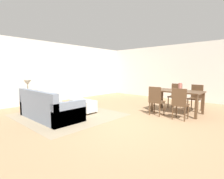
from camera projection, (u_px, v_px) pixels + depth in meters
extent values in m
plane|color=#9E7A56|center=(122.00, 124.00, 4.52)|extent=(10.80, 10.80, 0.00)
cube|color=silver|center=(188.00, 72.00, 8.06)|extent=(9.00, 0.12, 2.70)
cube|color=silver|center=(52.00, 72.00, 7.74)|extent=(0.12, 11.00, 2.70)
cube|color=gray|center=(68.00, 115.00, 5.49)|extent=(3.00, 2.80, 0.01)
cube|color=slate|center=(51.00, 111.00, 5.11)|extent=(2.12, 0.98, 0.42)
cube|color=slate|center=(36.00, 99.00, 4.76)|extent=(2.12, 0.16, 0.44)
cube|color=slate|center=(36.00, 104.00, 5.75)|extent=(0.14, 0.98, 0.62)
cube|color=slate|center=(70.00, 113.00, 4.44)|extent=(0.14, 0.98, 0.62)
cube|color=tan|center=(37.00, 96.00, 5.33)|extent=(0.40, 0.14, 0.40)
cube|color=beige|center=(46.00, 98.00, 4.96)|extent=(0.39, 0.13, 0.39)
cube|color=silver|center=(56.00, 100.00, 4.60)|extent=(0.42, 0.16, 0.41)
cube|color=silver|center=(83.00, 105.00, 5.82)|extent=(0.99, 0.45, 0.37)
cylinder|color=#513823|center=(79.00, 108.00, 6.27)|extent=(0.05, 0.05, 0.06)
cylinder|color=#513823|center=(95.00, 112.00, 5.67)|extent=(0.05, 0.05, 0.06)
cylinder|color=#513823|center=(71.00, 110.00, 6.01)|extent=(0.05, 0.05, 0.06)
cylinder|color=#513823|center=(87.00, 114.00, 5.42)|extent=(0.05, 0.05, 0.06)
cube|color=brown|center=(28.00, 95.00, 5.90)|extent=(0.40, 0.40, 0.03)
cylinder|color=brown|center=(32.00, 102.00, 6.17)|extent=(0.04, 0.04, 0.55)
cylinder|color=brown|center=(36.00, 104.00, 5.94)|extent=(0.04, 0.04, 0.55)
cylinder|color=brown|center=(22.00, 104.00, 5.92)|extent=(0.04, 0.04, 0.55)
cylinder|color=brown|center=(26.00, 105.00, 5.69)|extent=(0.04, 0.04, 0.55)
cylinder|color=brown|center=(28.00, 95.00, 5.90)|extent=(0.16, 0.16, 0.02)
cylinder|color=brown|center=(28.00, 90.00, 5.88)|extent=(0.02, 0.02, 0.32)
cone|color=beige|center=(27.00, 83.00, 5.85)|extent=(0.26, 0.26, 0.18)
cube|color=#513823|center=(177.00, 91.00, 5.67)|extent=(1.55, 0.87, 0.04)
cube|color=#513823|center=(162.00, 99.00, 6.47)|extent=(0.07, 0.07, 0.72)
cube|color=#513823|center=(203.00, 103.00, 5.52)|extent=(0.07, 0.07, 0.72)
cube|color=#513823|center=(152.00, 101.00, 5.92)|extent=(0.07, 0.07, 0.72)
cube|color=#513823|center=(196.00, 107.00, 4.96)|extent=(0.07, 0.07, 0.72)
cube|color=#513823|center=(157.00, 102.00, 5.43)|extent=(0.42, 0.42, 0.04)
cube|color=#513823|center=(155.00, 94.00, 5.27)|extent=(0.40, 0.06, 0.47)
cylinder|color=#513823|center=(154.00, 107.00, 5.69)|extent=(0.04, 0.04, 0.41)
cylinder|color=#513823|center=(164.00, 108.00, 5.48)|extent=(0.04, 0.04, 0.41)
cylinder|color=#513823|center=(150.00, 109.00, 5.43)|extent=(0.04, 0.04, 0.41)
cylinder|color=#513823|center=(160.00, 110.00, 5.22)|extent=(0.04, 0.04, 0.41)
cube|color=#513823|center=(181.00, 105.00, 4.94)|extent=(0.43, 0.43, 0.04)
cube|color=#513823|center=(179.00, 97.00, 4.77)|extent=(0.40, 0.07, 0.47)
cylinder|color=#513823|center=(176.00, 110.00, 5.20)|extent=(0.04, 0.04, 0.41)
cylinder|color=#513823|center=(188.00, 112.00, 4.99)|extent=(0.04, 0.04, 0.41)
cylinder|color=#513823|center=(172.00, 113.00, 4.93)|extent=(0.04, 0.04, 0.41)
cylinder|color=#513823|center=(185.00, 114.00, 4.73)|extent=(0.04, 0.04, 0.41)
cube|color=#513823|center=(175.00, 97.00, 6.49)|extent=(0.41, 0.41, 0.04)
cube|color=#513823|center=(177.00, 90.00, 6.59)|extent=(0.40, 0.05, 0.47)
cylinder|color=#513823|center=(177.00, 104.00, 6.27)|extent=(0.04, 0.04, 0.41)
cylinder|color=#513823|center=(168.00, 103.00, 6.50)|extent=(0.04, 0.04, 0.41)
cylinder|color=#513823|center=(180.00, 102.00, 6.52)|extent=(0.04, 0.04, 0.41)
cylinder|color=#513823|center=(172.00, 101.00, 6.75)|extent=(0.04, 0.04, 0.41)
cube|color=#513823|center=(195.00, 99.00, 6.00)|extent=(0.43, 0.43, 0.04)
cube|color=#513823|center=(197.00, 91.00, 6.10)|extent=(0.40, 0.07, 0.47)
cylinder|color=#513823|center=(198.00, 106.00, 5.79)|extent=(0.04, 0.04, 0.41)
cylinder|color=#513823|center=(188.00, 105.00, 6.03)|extent=(0.04, 0.04, 0.41)
cylinder|color=#513823|center=(201.00, 105.00, 6.02)|extent=(0.04, 0.04, 0.41)
cylinder|color=#513823|center=(191.00, 104.00, 6.27)|extent=(0.04, 0.04, 0.41)
cylinder|color=#B26659|center=(180.00, 87.00, 5.63)|extent=(0.11, 0.11, 0.25)
cube|color=silver|center=(81.00, 99.00, 5.90)|extent=(0.31, 0.27, 0.03)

